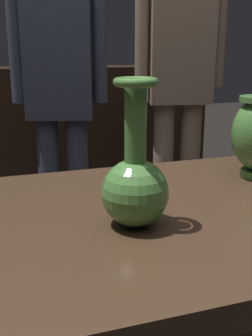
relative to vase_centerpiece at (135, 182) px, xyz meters
name	(u,v)px	position (x,y,z in m)	size (l,w,h in m)	color
back_display_shelf	(26,139)	(-0.02, 2.25, -0.39)	(2.60, 0.40, 0.99)	black
vase_centerpiece	(135,182)	(0.00, 0.00, 0.00)	(0.12, 0.12, 0.26)	#477A38
visitor_near_right	(180,71)	(0.71, 1.33, 0.12)	(0.46, 0.24, 1.69)	#846B56
visitor_center_back	(60,88)	(0.10, 1.39, 0.04)	(0.45, 0.26, 1.57)	#333847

